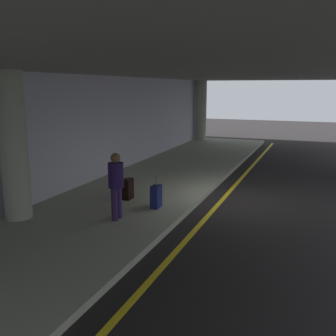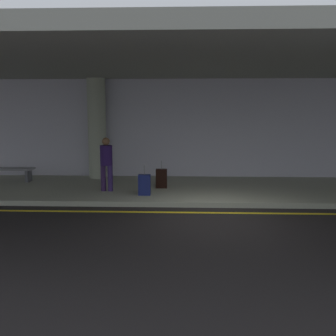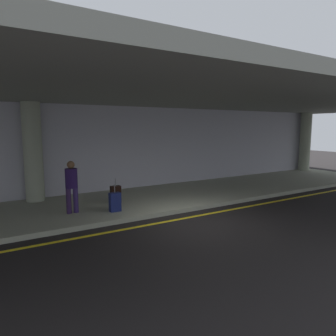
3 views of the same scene
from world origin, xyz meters
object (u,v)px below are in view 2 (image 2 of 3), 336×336
traveler_with_luggage (106,161)px  bench_metal (11,172)px  support_column_far_left (97,129)px  suitcase_upright_primary (161,178)px  suitcase_upright_secondary (144,185)px

traveler_with_luggage → bench_metal: size_ratio=1.05×
support_column_far_left → bench_metal: size_ratio=2.28×
support_column_far_left → traveler_with_luggage: size_ratio=2.17×
traveler_with_luggage → bench_metal: 4.04m
support_column_far_left → suitcase_upright_primary: support_column_far_left is taller
suitcase_upright_primary → bench_metal: size_ratio=0.56×
support_column_far_left → bench_metal: 3.39m
suitcase_upright_primary → bench_metal: (-5.39, 0.94, 0.04)m
traveler_with_luggage → suitcase_upright_primary: 1.89m
bench_metal → suitcase_upright_primary: bearing=-9.9°
suitcase_upright_primary → suitcase_upright_secondary: bearing=-129.4°
support_column_far_left → suitcase_upright_primary: size_ratio=4.06×
suitcase_upright_secondary → bench_metal: 5.34m
traveler_with_luggage → suitcase_upright_secondary: bearing=145.0°
traveler_with_luggage → suitcase_upright_secondary: traveler_with_luggage is taller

